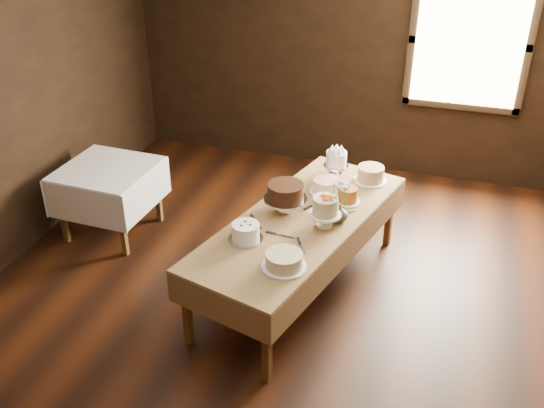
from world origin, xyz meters
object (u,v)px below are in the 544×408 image
Objects in this scene: cake_speckled at (371,174)px; flower_vase at (339,213)px; cake_meringue at (336,164)px; cake_cream at (284,261)px; cake_swirl at (246,232)px; side_table at (107,175)px; cake_server_c at (318,203)px; cake_lattice at (327,187)px; display_table at (301,224)px; cake_flowers at (325,213)px; cake_server_a at (285,236)px; cake_chocolate at (285,198)px; cake_server_b at (302,249)px; cake_server_e at (258,225)px; cake_server_d at (349,213)px; cake_caramel at (348,196)px.

cake_speckled is 2.08× the size of flower_vase.
cake_meringue reaches higher than cake_cream.
cake_swirl is at bearing -108.30° from cake_meringue.
cake_server_c is at bearing -1.70° from side_table.
cake_server_c is (-0.36, -0.55, -0.06)m from cake_speckled.
cake_lattice is at bearing -90.28° from cake_meringue.
flower_vase reaches higher than cake_cream.
display_table is at bearing -117.14° from cake_speckled.
cake_lattice is at bearing 88.09° from cake_cream.
cake_swirl is (-0.54, -0.38, -0.05)m from cake_flowers.
cake_server_a is (-0.48, -1.14, -0.06)m from cake_speckled.
cake_speckled is at bearing 72.33° from cake_server_a.
cake_cream is at bearing -108.15° from flower_vase.
cake_cream is at bearing -85.04° from display_table.
cake_swirl reaches higher than side_table.
cake_server_c is (-0.03, -0.58, -0.11)m from cake_meringue.
side_table is (-2.03, 0.36, -0.03)m from display_table.
cake_chocolate is 0.61m from cake_server_b.
cake_server_a is 1.63× the size of flower_vase.
cake_server_d is at bearing 83.46° from cake_server_e.
cake_swirl is at bearing 172.26° from cake_server_d.
cake_chocolate reaches higher than cake_speckled.
cake_caramel is 0.56× the size of cake_cream.
cake_caramel is 0.79× the size of cake_swirl.
cake_caramel is 0.59× the size of cake_chocolate.
cake_speckled is (0.33, -0.03, -0.04)m from cake_meringue.
cake_server_d is at bearing -49.87° from cake_lattice.
cake_caramel is 1.11m from cake_cream.
cake_chocolate reaches higher than cake_server_a.
cake_caramel is 0.90× the size of cake_server_b.
cake_caramel is at bearing 88.94° from flower_vase.
cake_flowers is 1.20× the size of cake_server_e.
cake_swirl is at bearing -127.54° from display_table.
side_table is 3.68× the size of cake_server_a.
cake_lattice is (0.10, 0.52, 0.11)m from display_table.
cake_server_a is 0.65m from cake_server_d.
cake_meringue is 0.53m from cake_caramel.
cake_lattice reaches higher than cake_server_a.
flower_vase is (0.18, 0.50, 0.07)m from cake_server_b.
cake_meringue is 0.83m from flower_vase.
side_table is 2.34m from cake_caramel.
cake_server_e is at bearing -125.40° from cake_speckled.
cake_lattice is 1.43× the size of cake_caramel.
cake_chocolate is 0.42m from cake_server_a.
cake_lattice is 1.28× the size of cake_server_e.
cake_speckled is at bearing 76.33° from cake_cream.
cake_swirl is 1.14× the size of cake_server_c.
cake_flowers is (2.24, -0.41, 0.20)m from side_table.
cake_swirl is 0.94m from cake_server_d.
cake_lattice is at bearing 58.67° from cake_chocolate.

